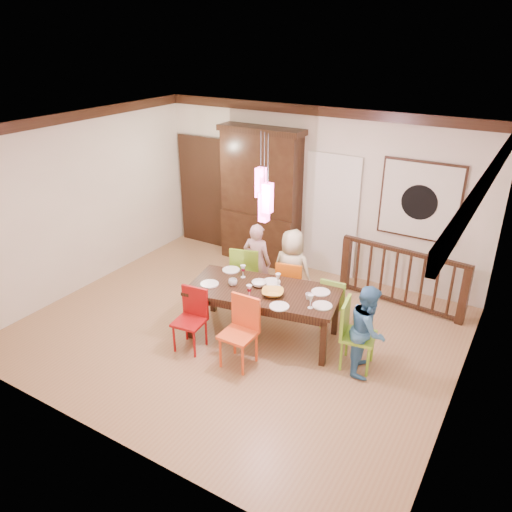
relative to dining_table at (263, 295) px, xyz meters
The scene contains 37 objects.
floor 0.77m from the dining_table, 169.19° to the right, with size 6.00×6.00×0.00m, color #A2754E.
ceiling 2.27m from the dining_table, 169.19° to the right, with size 6.00×6.00×0.00m, color white.
wall_back 2.58m from the dining_table, 98.98° to the left, with size 6.00×6.00×0.00m, color beige.
wall_left 3.47m from the dining_table, behind, with size 5.00×5.00×0.00m, color beige.
wall_right 2.73m from the dining_table, ahead, with size 5.00×5.00×0.00m, color beige.
crown_molding 2.19m from the dining_table, 169.19° to the right, with size 6.00×5.00×0.16m, color black, non-canonical shape.
panel_door 3.68m from the dining_table, 139.51° to the left, with size 1.04×0.07×2.24m, color black.
white_doorway 2.42m from the dining_table, 90.80° to the left, with size 0.97×0.05×2.22m, color silver.
painting 2.93m from the dining_table, 59.33° to the left, with size 1.25×0.06×1.25m.
pendant_cluster 1.44m from the dining_table, 32.01° to the right, with size 0.27×0.21×1.14m.
dining_table is the anchor object (origin of this frame).
chair_far_left 1.02m from the dining_table, 134.58° to the left, with size 0.56×0.56×0.99m.
chair_far_mid 0.83m from the dining_table, 88.95° to the left, with size 0.48×0.48×0.88m.
chair_far_right 1.10m from the dining_table, 44.72° to the left, with size 0.39×0.39×0.82m.
chair_near_left 1.07m from the dining_table, 131.62° to the right, with size 0.44×0.44×0.87m.
chair_near_mid 0.76m from the dining_table, 85.24° to the right, with size 0.42×0.42×0.93m.
chair_end_right 1.41m from the dining_table, ahead, with size 0.48×0.48×0.93m.
china_hutch 2.67m from the dining_table, 121.31° to the left, with size 1.59×0.46×2.50m.
balustrade 2.36m from the dining_table, 53.01° to the left, with size 2.04×0.24×0.96m.
person_far_left 1.11m from the dining_table, 125.61° to the left, with size 0.47×0.31×1.29m, color beige.
person_far_mid 0.87m from the dining_table, 90.41° to the left, with size 0.65×0.42×1.33m, color #C3BC93.
person_end_right 1.52m from the dining_table, ahead, with size 0.59×0.46×1.20m, color #4381BB.
serving_bowl 0.24m from the dining_table, 21.70° to the right, with size 0.30×0.30×0.07m, color gold.
small_bowl 0.17m from the dining_table, 150.39° to the left, with size 0.21×0.21×0.07m, color white.
cup_left 0.46m from the dining_table, 164.46° to the right, with size 0.12×0.12×0.10m, color silver.
cup_right 0.67m from the dining_table, ahead, with size 0.09×0.09×0.08m, color silver.
plate_far_left 0.77m from the dining_table, 159.52° to the left, with size 0.26×0.26×0.01m, color white.
plate_far_mid 0.26m from the dining_table, 92.28° to the left, with size 0.26×0.26×0.01m, color white.
plate_far_right 0.79m from the dining_table, 24.66° to the left, with size 0.26×0.26×0.01m, color white.
plate_near_left 0.78m from the dining_table, 160.20° to the right, with size 0.26×0.26×0.01m, color white.
plate_near_mid 0.52m from the dining_table, 36.22° to the right, with size 0.26×0.26×0.01m, color white.
plate_end_right 0.89m from the dining_table, ahead, with size 0.26×0.26×0.01m, color white.
wine_glass_a 0.50m from the dining_table, 159.13° to the left, with size 0.08×0.08×0.19m, color #590C19, non-canonical shape.
wine_glass_b 0.29m from the dining_table, 58.29° to the left, with size 0.08×0.08×0.19m, color silver, non-canonical shape.
wine_glass_c 0.35m from the dining_table, 98.16° to the right, with size 0.08×0.08×0.19m, color #590C19, non-canonical shape.
wine_glass_d 0.80m from the dining_table, ahead, with size 0.08×0.08×0.19m, color silver, non-canonical shape.
napkin 0.36m from the dining_table, 89.58° to the right, with size 0.18×0.14×0.01m, color #D83359.
Camera 1 is at (3.42, -5.19, 4.05)m, focal length 35.00 mm.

